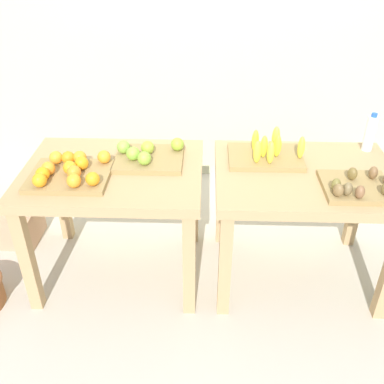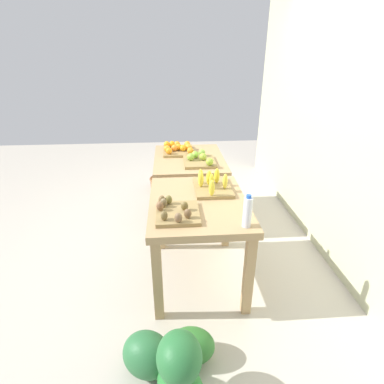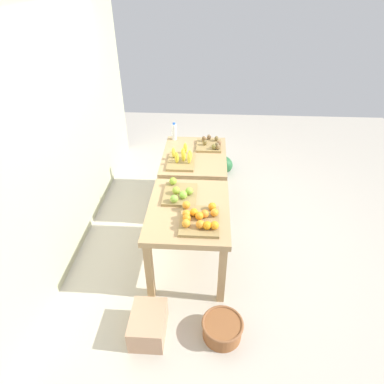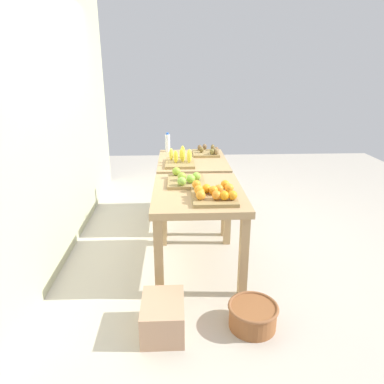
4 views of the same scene
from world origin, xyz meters
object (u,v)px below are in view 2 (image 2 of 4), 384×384
Objects in this scene: display_table_right at (198,213)px; orange_bin at (178,149)px; watermelon_pile at (172,359)px; kiwi_bin at (176,212)px; apple_bin at (200,160)px; water_bottle at (247,212)px; banana_crate at (212,185)px; cardboard_produce_box at (205,180)px; wicker_basket at (162,183)px; display_table_left at (189,167)px.

orange_bin is at bearing -175.09° from display_table_right.
orange_bin is at bearing 176.62° from watermelon_pile.
kiwi_bin reaches higher than watermelon_pile.
apple_bin is 1.36m from water_bottle.
cardboard_produce_box is at bearing 174.92° from banana_crate.
banana_crate reaches higher than watermelon_pile.
wicker_basket is (-2.39, -0.65, -0.79)m from water_bottle.
cardboard_produce_box is (-1.77, 0.16, -0.69)m from banana_crate.
banana_crate is 1.21× the size of wicker_basket.
display_table_left is 0.29m from orange_bin.
apple_bin reaches higher than display_table_right.
watermelon_pile is at bearing -3.38° from orange_bin.
banana_crate reaches higher than display_table_left.
banana_crate is at bearing 142.89° from kiwi_bin.
orange_bin is 1.15m from banana_crate.
orange_bin is 1.81× the size of water_bottle.
water_bottle is at bearing 8.24° from apple_bin.
kiwi_bin is (1.35, -0.19, 0.15)m from display_table_left.
display_table_left is at bearing -152.19° from apple_bin.
water_bottle is at bearing 13.74° from banana_crate.
watermelon_pile is (1.18, -0.39, -0.63)m from banana_crate.
wicker_basket is at bearing -175.84° from kiwi_bin.
display_table_right is at bearing 10.12° from wicker_basket.
water_bottle is at bearing 35.17° from display_table_right.
banana_crate is (1.12, 0.26, 0.00)m from orange_bin.
watermelon_pile is (2.09, -0.25, -0.47)m from display_table_left.
water_bottle is 1.04m from watermelon_pile.
banana_crate is 1.11× the size of cardboard_produce_box.
display_table_right is 0.30m from banana_crate.
display_table_right is at bearing -33.87° from banana_crate.
display_table_left is 0.93m from banana_crate.
wicker_basket is at bearing -156.39° from apple_bin.
display_table_left is 1.00× the size of display_table_right.
display_table_right is (1.12, 0.00, 0.00)m from display_table_left.
display_table_left is 4.29× the size of water_bottle.
water_bottle is 0.66× the size of wicker_basket.
display_table_right is 0.94m from apple_bin.
watermelon_pile is at bearing -45.40° from water_bottle.
banana_crate reaches higher than orange_bin.
watermelon_pile is at bearing -6.83° from display_table_left.
wicker_basket is (-1.04, -0.45, -0.71)m from apple_bin.
apple_bin reaches higher than display_table_left.
apple_bin is at bearing -10.52° from cardboard_produce_box.
cardboard_produce_box is (-0.02, 0.65, 0.03)m from wicker_basket.
display_table_left is at bearing -171.04° from banana_crate.
watermelon_pile is 1.81× the size of wicker_basket.
display_table_right is 2.07m from wicker_basket.
watermelon_pile is 2.93m from wicker_basket.
cardboard_produce_box reaches higher than wicker_basket.
apple_bin is at bearing 173.58° from display_table_right.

